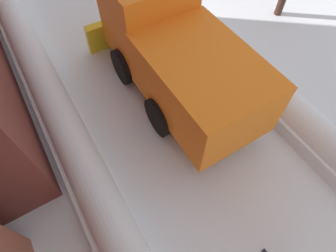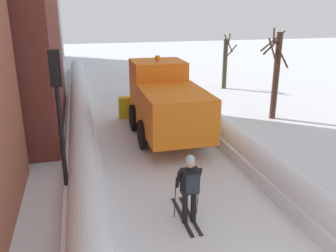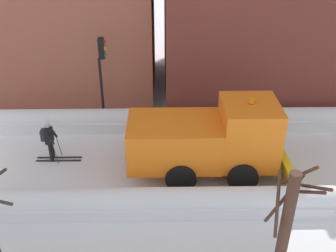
% 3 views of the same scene
% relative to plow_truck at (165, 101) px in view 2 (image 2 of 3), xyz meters
% --- Properties ---
extents(ground_plane, '(80.00, 80.00, 0.00)m').
position_rel_plow_truck_xyz_m(ground_plane, '(-0.60, -0.36, -1.48)').
color(ground_plane, white).
extents(snowbank_left, '(1.10, 36.00, 0.97)m').
position_rel_plow_truck_xyz_m(snowbank_left, '(-3.37, -0.36, -1.07)').
color(snowbank_left, white).
rests_on(snowbank_left, ground).
extents(snowbank_right, '(1.10, 36.00, 0.90)m').
position_rel_plow_truck_xyz_m(snowbank_right, '(2.17, -0.36, -1.14)').
color(snowbank_right, white).
rests_on(snowbank_right, ground).
extents(building_tower_distant, '(7.64, 8.98, 9.65)m').
position_rel_plow_truck_xyz_m(building_tower_distant, '(-8.40, 22.33, 3.35)').
color(building_tower_distant, '#9EA0A5').
rests_on(building_tower_distant, ground).
extents(plow_truck, '(3.20, 5.98, 3.12)m').
position_rel_plow_truck_xyz_m(plow_truck, '(0.00, 0.00, 0.00)').
color(plow_truck, orange).
rests_on(plow_truck, ground).
extents(skier, '(0.62, 1.80, 1.81)m').
position_rel_plow_truck_xyz_m(skier, '(-0.91, -6.20, -0.48)').
color(skier, black).
rests_on(skier, ground).
extents(traffic_light_pole, '(0.28, 0.42, 4.10)m').
position_rel_plow_truck_xyz_m(traffic_light_pole, '(-3.85, -4.35, 1.41)').
color(traffic_light_pole, black).
rests_on(traffic_light_pole, ground).
extents(bare_tree_mid, '(1.32, 1.07, 4.18)m').
position_rel_plow_truck_xyz_m(bare_tree_mid, '(5.52, 1.14, 0.70)').
color(bare_tree_mid, '#472D22').
rests_on(bare_tree_mid, ground).
extents(bare_tree_far, '(0.87, 1.19, 3.53)m').
position_rel_plow_truck_xyz_m(bare_tree_far, '(5.84, 7.77, 0.20)').
color(bare_tree_far, '#423C28').
rests_on(bare_tree_far, ground).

